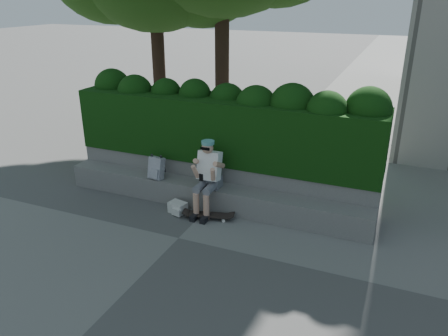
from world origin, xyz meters
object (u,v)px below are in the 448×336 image
at_px(person, 208,174).
at_px(backpack_plaid, 156,168).
at_px(skateboard, 208,215).
at_px(backpack_ground, 178,207).

xyz_separation_m(person, backpack_plaid, (-1.13, 0.08, -0.09)).
relative_size(skateboard, backpack_ground, 2.72).
distance_m(person, skateboard, 0.74).
height_order(person, backpack_plaid, person).
bearing_deg(backpack_ground, backpack_plaid, 163.97).
distance_m(backpack_plaid, backpack_ground, 0.91).
distance_m(person, backpack_plaid, 1.14).
bearing_deg(skateboard, backpack_plaid, 150.69).
bearing_deg(skateboard, backpack_ground, 165.86).
bearing_deg(backpack_ground, person, 39.70).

